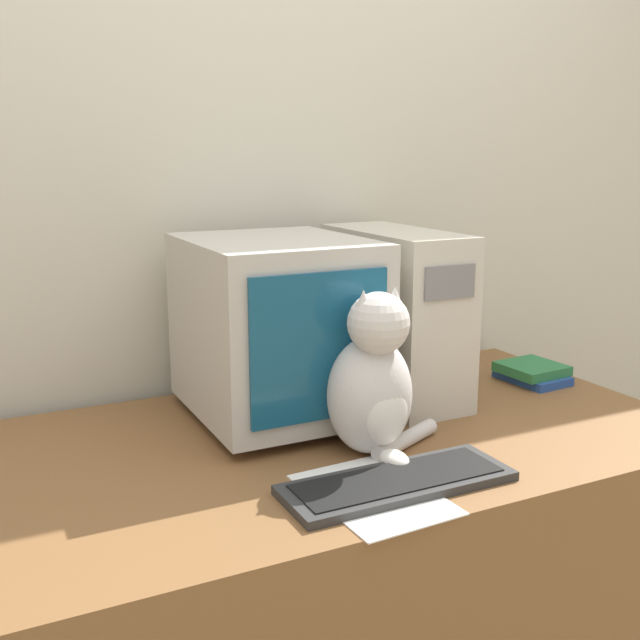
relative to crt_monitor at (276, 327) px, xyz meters
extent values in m
cube|color=beige|center=(0.03, 0.34, 0.31)|extent=(7.00, 0.05, 2.50)
cube|color=brown|center=(0.03, -0.16, -0.58)|extent=(1.70, 0.88, 0.72)
cube|color=#BCB7AD|center=(0.00, 0.00, -0.21)|extent=(0.27, 0.27, 0.02)
cube|color=#BCB7AD|center=(0.00, 0.00, 0.01)|extent=(0.39, 0.46, 0.40)
cube|color=navy|center=(0.00, -0.23, 0.01)|extent=(0.31, 0.01, 0.31)
cube|color=beige|center=(0.34, 0.03, -0.01)|extent=(0.19, 0.46, 0.43)
cube|color=slate|center=(0.34, -0.20, 0.11)|extent=(0.14, 0.01, 0.08)
cube|color=#2D2D2D|center=(0.05, -0.46, -0.21)|extent=(0.45, 0.16, 0.02)
cube|color=black|center=(0.05, -0.46, -0.20)|extent=(0.41, 0.12, 0.00)
ellipsoid|color=silver|center=(0.09, -0.28, -0.10)|extent=(0.19, 0.17, 0.25)
ellipsoid|color=white|center=(0.09, -0.34, -0.11)|extent=(0.10, 0.05, 0.14)
sphere|color=silver|center=(0.09, -0.31, 0.06)|extent=(0.13, 0.13, 0.13)
cone|color=silver|center=(0.05, -0.31, 0.11)|extent=(0.04, 0.04, 0.04)
cone|color=silver|center=(0.13, -0.31, 0.11)|extent=(0.04, 0.04, 0.04)
ellipsoid|color=white|center=(0.09, -0.38, -0.20)|extent=(0.05, 0.08, 0.04)
cylinder|color=silver|center=(0.17, -0.30, -0.20)|extent=(0.21, 0.12, 0.03)
cube|color=#234793|center=(0.74, -0.05, -0.21)|extent=(0.14, 0.19, 0.02)
cube|color=#28703D|center=(0.74, -0.05, -0.18)|extent=(0.16, 0.16, 0.03)
cylinder|color=navy|center=(-0.10, -0.39, -0.22)|extent=(0.14, 0.01, 0.01)
cube|color=white|center=(-0.01, -0.46, -0.22)|extent=(0.22, 0.31, 0.00)
camera|label=1|loc=(-0.66, -1.57, 0.40)|focal=42.00mm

